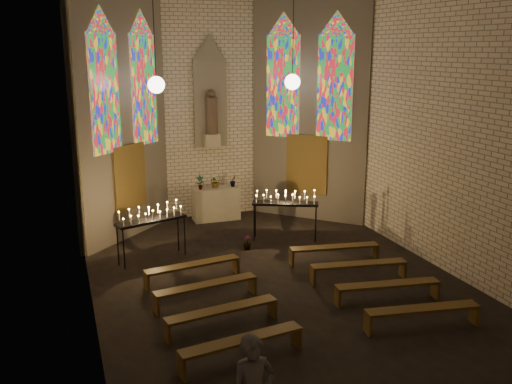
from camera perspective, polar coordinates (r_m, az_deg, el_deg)
floor at (r=12.74m, az=2.64°, el=-9.51°), size 12.00×12.00×0.00m
room at (r=14.91m, az=-2.08°, el=8.79°), size 8.22×12.43×7.00m
altar at (r=17.46m, az=-4.02°, el=-1.17°), size 1.40×0.60×1.00m
flower_vase_left at (r=17.12m, az=-5.62°, el=0.96°), size 0.24×0.17×0.43m
flower_vase_center at (r=17.32m, az=-4.08°, el=1.05°), size 0.41×0.37×0.38m
flower_vase_right at (r=17.42m, az=-2.29°, el=1.14°), size 0.25×0.23×0.37m
aisle_flower_pot at (r=14.94m, az=-0.89°, el=-5.09°), size 0.27×0.27×0.37m
votive_stand_left at (r=14.18m, az=-10.45°, el=-2.43°), size 1.82×0.96×1.30m
votive_stand_right at (r=15.45m, az=2.96°, el=-0.80°), size 1.80×1.12×1.31m
pew_left_0 at (r=13.00m, az=-6.35°, el=-7.45°), size 2.22×0.63×0.42m
pew_right_0 at (r=14.14m, az=7.85°, el=-5.67°), size 2.22×0.63×0.42m
pew_left_1 at (r=11.92m, az=-5.02°, el=-9.49°), size 2.22×0.63×0.42m
pew_right_1 at (r=13.16m, az=10.24°, el=-7.32°), size 2.22×0.63×0.42m
pew_left_2 at (r=10.86m, az=-3.41°, el=-11.91°), size 2.22×0.63×0.42m
pew_right_2 at (r=12.21m, az=13.02°, el=-9.21°), size 2.22×0.63×0.42m
pew_left_3 at (r=9.84m, az=-1.42°, el=-14.83°), size 2.22×0.63×0.42m
pew_right_3 at (r=11.32m, az=16.29°, el=-11.38°), size 2.22×0.63×0.42m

